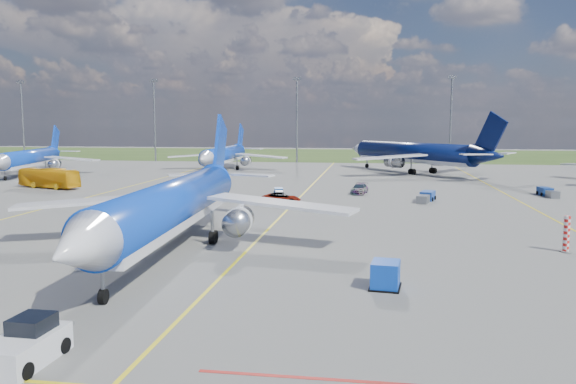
# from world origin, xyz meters

# --- Properties ---
(ground) EXTENTS (400.00, 400.00, 0.00)m
(ground) POSITION_xyz_m (0.00, 0.00, 0.00)
(ground) COLOR #5B5B59
(ground) RESTS_ON ground
(grass_strip) EXTENTS (400.00, 80.00, 0.01)m
(grass_strip) POSITION_xyz_m (0.00, 150.00, 0.00)
(grass_strip) COLOR #2D4719
(grass_strip) RESTS_ON ground
(taxiway_lines) EXTENTS (60.25, 160.00, 0.02)m
(taxiway_lines) POSITION_xyz_m (0.17, 27.70, 0.01)
(taxiway_lines) COLOR yellow
(taxiway_lines) RESTS_ON ground
(floodlight_masts) EXTENTS (202.20, 0.50, 22.70)m
(floodlight_masts) POSITION_xyz_m (10.00, 110.00, 12.56)
(floodlight_masts) COLOR slate
(floodlight_masts) RESTS_ON ground
(warning_post) EXTENTS (0.50, 0.50, 3.00)m
(warning_post) POSITION_xyz_m (26.00, 8.00, 1.50)
(warning_post) COLOR red
(warning_post) RESTS_ON ground
(bg_jet_nw) EXTENTS (36.10, 42.79, 9.79)m
(bg_jet_nw) POSITION_xyz_m (-59.60, 66.22, 0.00)
(bg_jet_nw) COLOR #0D3CBC
(bg_jet_nw) RESTS_ON ground
(bg_jet_nnw) EXTENTS (29.85, 38.98, 10.14)m
(bg_jet_nnw) POSITION_xyz_m (-22.55, 81.55, 0.00)
(bg_jet_nnw) COLOR #0D3CBC
(bg_jet_nnw) RESTS_ON ground
(bg_jet_n) EXTENTS (57.23, 59.06, 12.31)m
(bg_jet_n) POSITION_xyz_m (18.67, 81.95, 0.00)
(bg_jet_n) COLOR #081342
(bg_jet_n) RESTS_ON ground
(main_airliner) EXTENTS (34.87, 44.45, 11.18)m
(main_airliner) POSITION_xyz_m (-6.05, 3.98, 0.00)
(main_airliner) COLOR #0D3CBC
(main_airliner) RESTS_ON ground
(pushback_tug) EXTENTS (2.28, 5.80, 1.95)m
(pushback_tug) POSITION_xyz_m (-4.79, -18.29, 0.79)
(pushback_tug) COLOR silver
(pushback_tug) RESTS_ON ground
(uld_container) EXTENTS (1.96, 2.34, 1.72)m
(uld_container) POSITION_xyz_m (11.12, -4.45, 0.86)
(uld_container) COLOR #0D41BD
(uld_container) RESTS_ON ground
(apron_bus) EXTENTS (11.94, 6.39, 3.25)m
(apron_bus) POSITION_xyz_m (-41.96, 44.16, 1.63)
(apron_bus) COLOR #EBA60D
(apron_bus) RESTS_ON ground
(service_car_a) EXTENTS (2.38, 4.06, 1.30)m
(service_car_a) POSITION_xyz_m (-14.58, 37.12, 0.65)
(service_car_a) COLOR #999999
(service_car_a) RESTS_ON ground
(service_car_b) EXTENTS (5.31, 2.68, 1.44)m
(service_car_b) POSITION_xyz_m (-1.60, 31.99, 0.72)
(service_car_b) COLOR #999999
(service_car_b) RESTS_ON ground
(service_car_c) EXTENTS (2.79, 5.32, 1.47)m
(service_car_c) POSITION_xyz_m (8.34, 44.40, 0.74)
(service_car_c) COLOR #999999
(service_car_c) RESTS_ON ground
(baggage_tug_w) EXTENTS (3.03, 5.82, 1.26)m
(baggage_tug_w) POSITION_xyz_m (17.46, 37.27, 0.59)
(baggage_tug_w) COLOR #19409B
(baggage_tug_w) RESTS_ON ground
(baggage_tug_c) EXTENTS (1.99, 4.47, 0.97)m
(baggage_tug_c) POSITION_xyz_m (-3.36, 40.74, 0.46)
(baggage_tug_c) COLOR #194897
(baggage_tug_c) RESTS_ON ground
(baggage_tug_e) EXTENTS (1.85, 5.32, 1.17)m
(baggage_tug_e) POSITION_xyz_m (35.41, 45.37, 0.55)
(baggage_tug_e) COLOR navy
(baggage_tug_e) RESTS_ON ground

